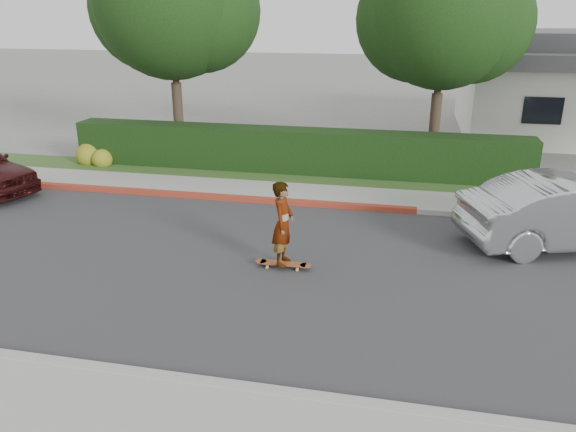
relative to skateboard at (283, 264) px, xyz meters
name	(u,v)px	position (x,y,z in m)	size (l,w,h in m)	color
ground	(368,277)	(1.79, -0.05, -0.11)	(120.00, 120.00, 0.00)	slate
road	(368,277)	(1.79, -0.05, -0.10)	(60.00, 8.00, 0.01)	#2D2D30
curb_near	(345,404)	(1.79, -4.15, -0.03)	(60.00, 0.20, 0.15)	#9E9E99
curb_far	(379,208)	(1.79, 4.05, -0.03)	(60.00, 0.20, 0.15)	#9E9E99
curb_red_section	(204,196)	(-3.21, 4.05, -0.03)	(12.00, 0.21, 0.15)	#983321
sidewalk_far	(381,198)	(1.79, 4.95, -0.05)	(60.00, 1.60, 0.12)	gray
planting_strip	(384,183)	(1.79, 6.55, -0.06)	(60.00, 1.60, 0.10)	#2D4C1E
hedge	(294,152)	(-1.21, 7.15, 0.64)	(15.00, 1.00, 1.50)	black
flowering_shrub	(93,157)	(-8.22, 6.68, 0.23)	(1.40, 1.00, 0.90)	#2D4C19
tree_left	(173,5)	(-5.73, 8.63, 5.16)	(5.99, 5.21, 8.00)	#33261C
tree_center	(444,17)	(3.27, 9.13, 4.80)	(5.66, 4.84, 7.44)	#33261C
skateboard	(283,264)	(0.00, 0.00, 0.00)	(1.21, 0.24, 0.11)	gold
skateboarder	(283,224)	(0.00, 0.00, 0.91)	(0.65, 0.43, 1.79)	white
car_silver	(572,212)	(6.18, 2.54, 0.71)	(1.74, 4.98, 1.64)	#ABADB2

